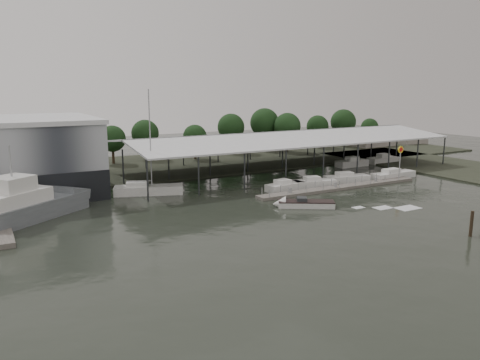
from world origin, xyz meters
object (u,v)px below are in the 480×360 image
shell_fuel_sign (400,156)px  white_sailboat (147,190)px  speedboat_underway (301,204)px  grey_trawler (23,207)px

shell_fuel_sign → white_sailboat: 39.34m
speedboat_underway → grey_trawler: bearing=13.1°
speedboat_underway → shell_fuel_sign: bearing=-134.4°
white_sailboat → shell_fuel_sign: bearing=4.8°
grey_trawler → speedboat_underway: 32.26m
white_sailboat → speedboat_underway: (14.35, -16.16, -0.27)m
white_sailboat → speedboat_underway: size_ratio=0.88×
white_sailboat → speedboat_underway: bearing=-28.2°
shell_fuel_sign → grey_trawler: bearing=175.2°
grey_trawler → white_sailboat: white_sailboat is taller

